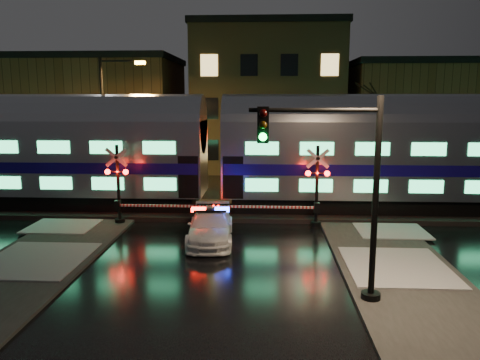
% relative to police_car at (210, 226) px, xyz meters
% --- Properties ---
extents(ground, '(120.00, 120.00, 0.00)m').
position_rel_police_car_xyz_m(ground, '(0.42, 0.05, -0.66)').
color(ground, black).
rests_on(ground, ground).
extents(ballast, '(90.00, 4.20, 0.24)m').
position_rel_police_car_xyz_m(ballast, '(0.42, 5.05, -0.54)').
color(ballast, black).
rests_on(ballast, ground).
extents(sidewalk_right, '(4.00, 20.00, 0.12)m').
position_rel_police_car_xyz_m(sidewalk_right, '(6.92, -5.95, -0.60)').
color(sidewalk_right, '#2D2D2D').
rests_on(sidewalk_right, ground).
extents(building_left, '(14.00, 10.00, 9.00)m').
position_rel_police_car_xyz_m(building_left, '(-12.58, 22.05, 3.84)').
color(building_left, '#50351F').
rests_on(building_left, ground).
extents(building_mid, '(12.00, 11.00, 11.50)m').
position_rel_police_car_xyz_m(building_mid, '(2.42, 22.55, 5.09)').
color(building_mid, brown).
rests_on(building_mid, ground).
extents(building_right, '(12.00, 10.00, 8.50)m').
position_rel_police_car_xyz_m(building_right, '(15.42, 22.05, 3.59)').
color(building_right, '#50351F').
rests_on(building_right, ground).
extents(train, '(51.00, 3.12, 5.92)m').
position_rel_police_car_xyz_m(train, '(-0.39, 5.05, 2.72)').
color(train, black).
rests_on(train, ballast).
extents(police_car, '(2.12, 4.61, 1.46)m').
position_rel_police_car_xyz_m(police_car, '(0.00, 0.00, 0.00)').
color(police_car, white).
rests_on(police_car, ground).
extents(crossing_signal_right, '(5.41, 0.64, 3.83)m').
position_rel_police_car_xyz_m(crossing_signal_right, '(4.30, 2.35, 0.92)').
color(crossing_signal_right, black).
rests_on(crossing_signal_right, ground).
extents(crossing_signal_left, '(5.40, 0.64, 3.82)m').
position_rel_police_car_xyz_m(crossing_signal_left, '(-4.28, 2.35, 0.92)').
color(crossing_signal_left, black).
rests_on(crossing_signal_left, ground).
extents(traffic_light, '(3.91, 0.70, 6.04)m').
position_rel_police_car_xyz_m(traffic_light, '(4.46, -5.71, 2.55)').
color(traffic_light, black).
rests_on(traffic_light, ground).
extents(streetlight, '(2.79, 0.29, 8.33)m').
position_rel_police_car_xyz_m(streetlight, '(-7.24, 9.05, 4.14)').
color(streetlight, black).
rests_on(streetlight, ground).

